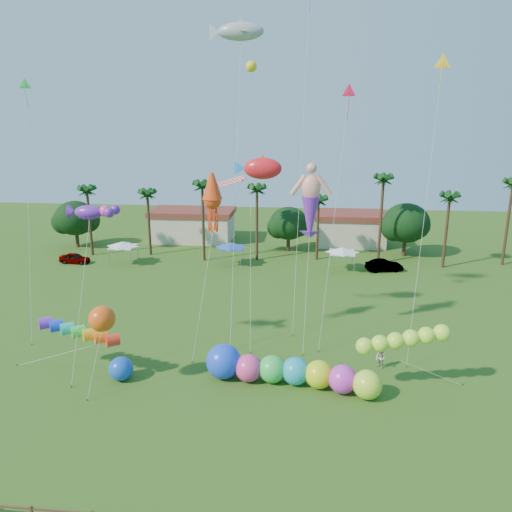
# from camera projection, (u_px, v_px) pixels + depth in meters

# --- Properties ---
(ground) EXTENTS (160.00, 160.00, 0.00)m
(ground) POSITION_uv_depth(u_px,v_px,m) (238.00, 454.00, 28.53)
(ground) COLOR #285116
(ground) RESTS_ON ground
(tree_line) EXTENTS (69.46, 8.91, 11.00)m
(tree_line) POSITION_uv_depth(u_px,v_px,m) (307.00, 223.00, 69.14)
(tree_line) COLOR #3A2819
(tree_line) RESTS_ON ground
(buildings_row) EXTENTS (35.00, 7.00, 4.00)m
(buildings_row) POSITION_uv_depth(u_px,v_px,m) (263.00, 229.00, 76.17)
(buildings_row) COLOR beige
(buildings_row) RESTS_ON ground
(tent_row) EXTENTS (31.00, 4.00, 0.60)m
(tent_row) POSITION_uv_depth(u_px,v_px,m) (230.00, 246.00, 63.17)
(tent_row) COLOR white
(tent_row) RESTS_ON ground
(car_a) EXTENTS (4.07, 1.90, 1.35)m
(car_a) POSITION_uv_depth(u_px,v_px,m) (75.00, 258.00, 65.35)
(car_a) COLOR #4C4C54
(car_a) RESTS_ON ground
(car_b) EXTENTS (4.73, 2.54, 1.48)m
(car_b) POSITION_uv_depth(u_px,v_px,m) (384.00, 265.00, 61.94)
(car_b) COLOR #4C4C54
(car_b) RESTS_ON ground
(spectator_b) EXTENTS (1.01, 1.05, 1.70)m
(spectator_b) POSITION_uv_depth(u_px,v_px,m) (380.00, 358.00, 38.02)
(spectator_b) COLOR #ADAC90
(spectator_b) RESTS_ON ground
(caterpillar_inflatable) EXTENTS (12.71, 4.26, 2.59)m
(caterpillar_inflatable) POSITION_uv_depth(u_px,v_px,m) (285.00, 371.00, 35.66)
(caterpillar_inflatable) COLOR #EA3D8D
(caterpillar_inflatable) RESTS_ON ground
(blue_ball) EXTENTS (1.77, 1.77, 1.77)m
(blue_ball) POSITION_uv_depth(u_px,v_px,m) (121.00, 369.00, 36.37)
(blue_ball) COLOR blue
(blue_ball) RESTS_ON ground
(rainbow_tube) EXTENTS (9.95, 3.61, 3.63)m
(rainbow_tube) POSITION_uv_depth(u_px,v_px,m) (91.00, 339.00, 35.86)
(rainbow_tube) COLOR red
(rainbow_tube) RESTS_ON ground
(green_worm) EXTENTS (10.55, 2.46, 4.14)m
(green_worm) POSITION_uv_depth(u_px,v_px,m) (364.00, 346.00, 34.22)
(green_worm) COLOR #BAFD38
(green_worm) RESTS_ON ground
(orange_ball_kite) EXTENTS (2.20, 2.57, 6.35)m
(orange_ball_kite) POSITION_uv_depth(u_px,v_px,m) (102.00, 319.00, 33.69)
(orange_ball_kite) COLOR #F05313
(orange_ball_kite) RESTS_ON ground
(merman_kite) EXTENTS (2.54, 4.38, 14.56)m
(merman_kite) POSITION_uv_depth(u_px,v_px,m) (310.00, 206.00, 40.35)
(merman_kite) COLOR #F8998C
(merman_kite) RESTS_ON ground
(fish_kite) EXTENTS (5.08, 6.88, 15.41)m
(fish_kite) POSITION_uv_depth(u_px,v_px,m) (263.00, 168.00, 41.97)
(fish_kite) COLOR red
(fish_kite) RESTS_ON ground
(shark_kite) EXTENTS (5.26, 7.39, 26.00)m
(shark_kite) POSITION_uv_depth(u_px,v_px,m) (241.00, 32.00, 39.51)
(shark_kite) COLOR #989FA6
(shark_kite) RESTS_ON ground
(squid_kite) EXTENTS (2.06, 4.70, 14.51)m
(squid_kite) POSITION_uv_depth(u_px,v_px,m) (212.00, 200.00, 39.33)
(squid_kite) COLOR #F33D13
(squid_kite) RESTS_ON ground
(lobster_kite) EXTENTS (4.31, 6.39, 12.57)m
(lobster_kite) POSITION_uv_depth(u_px,v_px,m) (89.00, 212.00, 36.75)
(lobster_kite) COLOR purple
(lobster_kite) RESTS_ON ground
(delta_kite_red) EXTENTS (2.42, 3.93, 21.09)m
(delta_kite_red) POSITION_uv_depth(u_px,v_px,m) (348.00, 96.00, 38.72)
(delta_kite_red) COLOR red
(delta_kite_red) RESTS_ON ground
(delta_kite_yellow) EXTENTS (2.18, 4.16, 23.00)m
(delta_kite_yellow) POSITION_uv_depth(u_px,v_px,m) (442.00, 68.00, 35.82)
(delta_kite_yellow) COLOR yellow
(delta_kite_yellow) RESTS_ON ground
(delta_kite_green) EXTENTS (1.11, 3.55, 21.58)m
(delta_kite_green) POSITION_uv_depth(u_px,v_px,m) (25.00, 92.00, 39.57)
(delta_kite_green) COLOR green
(delta_kite_green) RESTS_ON ground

